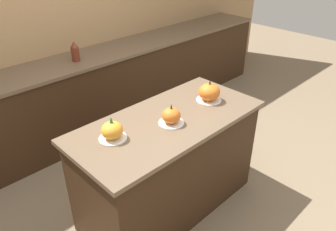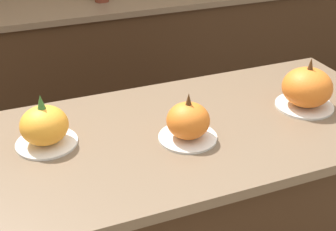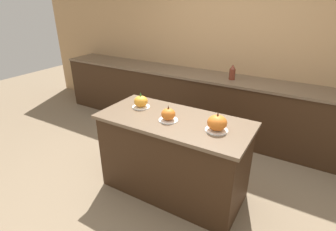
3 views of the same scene
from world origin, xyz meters
name	(u,v)px [view 1 (image 1 of 3)]	position (x,y,z in m)	size (l,w,h in m)	color
ground_plane	(168,204)	(0.00, 0.00, 0.00)	(12.00, 12.00, 0.00)	#847056
wall_back	(46,26)	(0.00, 1.86, 1.25)	(8.00, 0.06, 2.50)	tan
kitchen_island	(168,165)	(0.00, 0.00, 0.45)	(1.56, 0.73, 0.89)	#382314
back_counter	(73,102)	(0.00, 1.53, 0.47)	(6.00, 0.60, 0.93)	#382314
pumpkin_cake_left	(112,131)	(-0.46, 0.08, 0.96)	(0.20, 0.20, 0.18)	white
pumpkin_cake_center	(171,116)	(-0.03, -0.06, 0.95)	(0.19, 0.19, 0.17)	white
pumpkin_cake_right	(209,93)	(0.46, -0.02, 0.97)	(0.21, 0.21, 0.19)	white
bottle_tall	(75,52)	(0.10, 1.50, 1.03)	(0.08, 0.08, 0.22)	maroon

